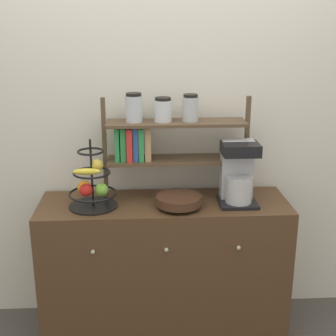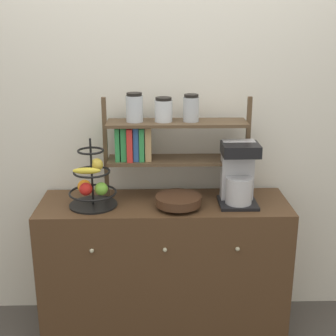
{
  "view_description": "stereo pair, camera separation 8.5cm",
  "coord_description": "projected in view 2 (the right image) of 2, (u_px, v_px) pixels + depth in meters",
  "views": [
    {
      "loc": [
        -0.13,
        -2.25,
        1.82
      ],
      "look_at": [
        0.02,
        0.22,
        1.03
      ],
      "focal_mm": 50.0,
      "sensor_mm": 36.0,
      "label": 1
    },
    {
      "loc": [
        -0.04,
        -2.25,
        1.82
      ],
      "look_at": [
        0.02,
        0.22,
        1.03
      ],
      "focal_mm": 50.0,
      "sensor_mm": 36.0,
      "label": 2
    }
  ],
  "objects": [
    {
      "name": "sideboard",
      "position": [
        164.0,
        267.0,
        2.78
      ],
      "size": [
        1.42,
        0.46,
        0.83
      ],
      "color": "#4C331E",
      "rests_on": "ground_plane"
    },
    {
      "name": "shelf_hutch",
      "position": [
        159.0,
        134.0,
        2.63
      ],
      "size": [
        0.83,
        0.2,
        0.61
      ],
      "color": "brown",
      "rests_on": "sideboard"
    },
    {
      "name": "wall_back",
      "position": [
        163.0,
        111.0,
        2.77
      ],
      "size": [
        7.0,
        0.05,
        2.6
      ],
      "primitive_type": "cube",
      "color": "silver",
      "rests_on": "ground_plane"
    },
    {
      "name": "coffee_maker",
      "position": [
        238.0,
        174.0,
        2.59
      ],
      "size": [
        0.21,
        0.21,
        0.36
      ],
      "color": "black",
      "rests_on": "sideboard"
    },
    {
      "name": "wooden_bowl",
      "position": [
        178.0,
        201.0,
        2.57
      ],
      "size": [
        0.25,
        0.25,
        0.07
      ],
      "color": "#422819",
      "rests_on": "sideboard"
    },
    {
      "name": "fruit_stand",
      "position": [
        92.0,
        185.0,
        2.57
      ],
      "size": [
        0.27,
        0.27,
        0.39
      ],
      "color": "black",
      "rests_on": "sideboard"
    }
  ]
}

